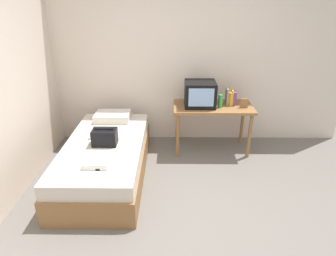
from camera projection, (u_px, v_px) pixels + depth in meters
The scene contains 14 objects.
ground_plane at pixel (184, 216), 3.21m from camera, with size 8.00×8.00×0.00m, color slate.
wall_back at pixel (181, 60), 4.49m from camera, with size 5.20×0.10×2.60m, color beige.
bed at pixel (106, 159), 3.84m from camera, with size 1.00×2.00×0.50m.
desk at pixel (213, 111), 4.35m from camera, with size 1.16×0.60×0.73m.
tv at pixel (200, 94), 4.23m from camera, with size 0.44×0.39×0.36m.
water_bottle at pixel (220, 101), 4.20m from camera, with size 0.06×0.06×0.19m, color green.
book_row at pixel (231, 97), 4.32m from camera, with size 0.14×0.17×0.25m.
picture_frame at pixel (244, 103), 4.20m from camera, with size 0.11×0.02×0.14m, color olive.
pillow at pixel (113, 117), 4.37m from camera, with size 0.50×0.36×0.11m, color silver.
handbag at pixel (105, 137), 3.64m from camera, with size 0.30×0.20×0.22m.
magazine at pixel (84, 156), 3.40m from camera, with size 0.21×0.29×0.01m, color white.
remote_dark at pixel (99, 166), 3.20m from camera, with size 0.04×0.16×0.02m, color black.
remote_silver at pixel (90, 137), 3.86m from camera, with size 0.04×0.14×0.02m, color #B7B7BC.
folded_towel at pixel (97, 163), 3.22m from camera, with size 0.28×0.22×0.07m, color white.
Camera 1 is at (-0.14, -2.52, 2.21)m, focal length 31.33 mm.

